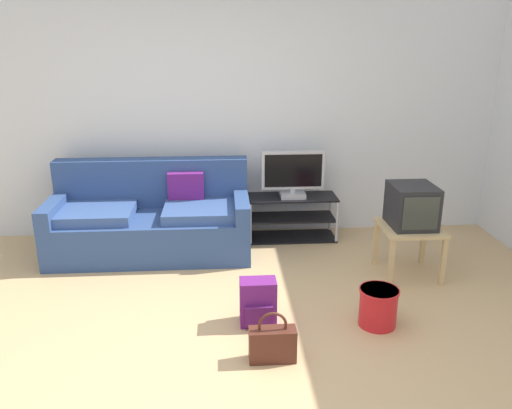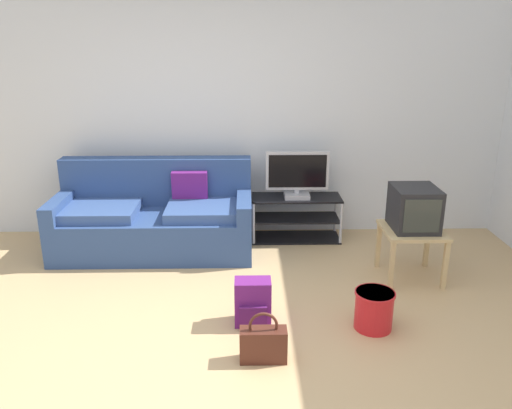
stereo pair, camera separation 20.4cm
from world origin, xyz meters
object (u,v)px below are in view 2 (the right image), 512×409
Objects in this scene: tv_stand at (296,218)px; cleaning_bucket at (374,309)px; handbag at (263,343)px; flat_tv at (297,175)px; side_table at (412,237)px; couch at (155,219)px; backpack at (253,303)px; crt_tv at (414,208)px.

tv_stand is 3.15× the size of cleaning_bucket.
cleaning_bucket is at bearing 24.98° from handbag.
tv_stand is 0.48m from flat_tv.
side_table is 1.75× the size of cleaning_bucket.
couch is 1.48m from tv_stand.
side_table is 1.63m from backpack.
couch is 6.53× the size of cleaning_bucket.
flat_tv reaches higher than cleaning_bucket.
flat_tv is 1.26× the size of side_table.
cleaning_bucket is at bearing -39.42° from couch.
crt_tv reaches higher than handbag.
tv_stand is at bearing 79.07° from handbag.
tv_stand is 1.80× the size of side_table.
cleaning_bucket is (1.87, -1.54, -0.17)m from couch.
tv_stand is 1.79m from backpack.
couch is 2.51m from crt_tv.
side_table reaches higher than backpack.
couch is 2.43m from cleaning_bucket.
cleaning_bucket is (-0.53, -0.84, -0.24)m from side_table.
couch is 1.76m from backpack.
cleaning_bucket is (-0.53, -0.86, -0.50)m from crt_tv.
side_table is 1.86m from handbag.
flat_tv is 1.82× the size of backpack.
handbag is at bearing -85.45° from backpack.
couch is 2.49m from side_table.
crt_tv is at bearing -44.89° from tv_stand.
crt_tv is 1.19× the size of backpack.
tv_stand is at bearing 134.62° from side_table.
cleaning_bucket is (0.84, 0.39, 0.03)m from handbag.
tv_stand is 2.23m from handbag.
couch is 3.74× the size of side_table.
handbag is 0.93m from cleaning_bucket.
handbag is at bearing -155.02° from cleaning_bucket.
backpack is at bearing -105.80° from tv_stand.
crt_tv is 1.92m from handbag.
side_table is at bearing -44.70° from flat_tv.
side_table is 1.43× the size of handbag.
handbag is at bearing -137.49° from crt_tv.
flat_tv is (1.45, 0.24, 0.38)m from couch.
crt_tv is at bearing -44.20° from flat_tv.
flat_tv is 2.28m from handbag.
flat_tv is 1.36m from side_table.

